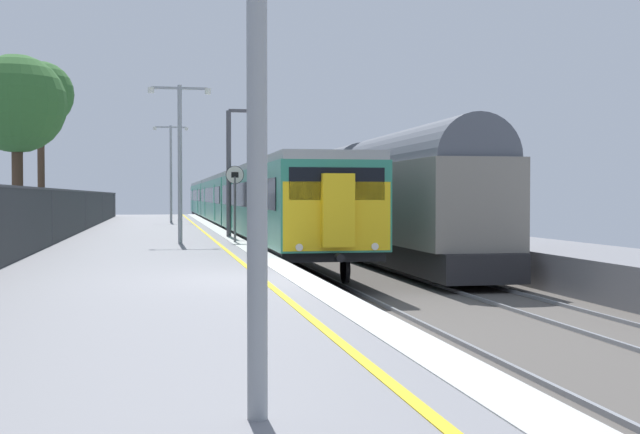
# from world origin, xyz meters

# --- Properties ---
(ground) EXTENTS (17.40, 110.00, 1.21)m
(ground) POSITION_xyz_m (2.64, 0.00, -0.61)
(ground) COLOR gray
(commuter_train_at_platform) EXTENTS (2.83, 60.34, 3.81)m
(commuter_train_at_platform) POSITION_xyz_m (2.10, 34.84, 1.27)
(commuter_train_at_platform) COLOR #2D846B
(commuter_train_at_platform) RESTS_ON ground
(freight_train_adjacent_track) EXTENTS (2.60, 51.64, 4.67)m
(freight_train_adjacent_track) POSITION_xyz_m (6.10, 30.88, 1.55)
(freight_train_adjacent_track) COLOR #232326
(freight_train_adjacent_track) RESTS_ON ground
(signal_gantry) EXTENTS (1.10, 0.24, 4.75)m
(signal_gantry) POSITION_xyz_m (0.63, 16.09, 2.98)
(signal_gantry) COLOR #47474C
(signal_gantry) RESTS_ON ground
(speed_limit_sign) EXTENTS (0.59, 0.08, 2.51)m
(speed_limit_sign) POSITION_xyz_m (0.25, 12.40, 1.61)
(speed_limit_sign) COLOR #59595B
(speed_limit_sign) RESTS_ON ground
(platform_lamp_mid) EXTENTS (2.00, 0.20, 5.08)m
(platform_lamp_mid) POSITION_xyz_m (-1.53, 12.17, 3.03)
(platform_lamp_mid) COLOR #93999E
(platform_lamp_mid) RESTS_ON ground
(platform_lamp_far) EXTENTS (2.00, 0.20, 5.57)m
(platform_lamp_far) POSITION_xyz_m (-1.53, 33.86, 3.29)
(platform_lamp_far) COLOR #93999E
(platform_lamp_far) RESTS_ON ground
(background_tree_centre) EXTENTS (3.16, 3.16, 8.00)m
(background_tree_centre) POSITION_xyz_m (-7.75, 27.01, 6.24)
(background_tree_centre) COLOR #473323
(background_tree_centre) RESTS_ON ground
(background_tree_right) EXTENTS (3.58, 3.58, 6.67)m
(background_tree_right) POSITION_xyz_m (-7.40, 16.93, 4.73)
(background_tree_right) COLOR #473323
(background_tree_right) RESTS_ON ground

